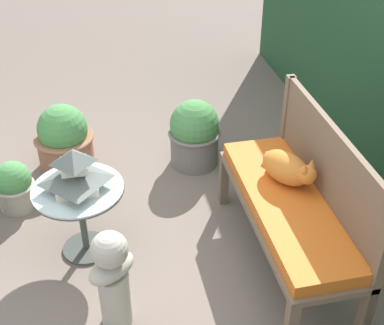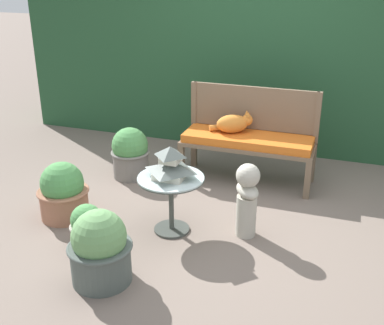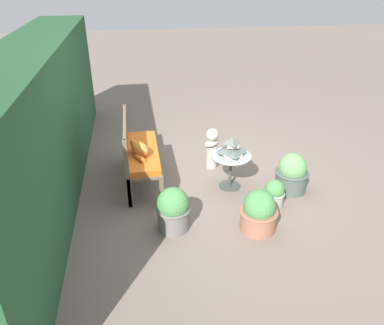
% 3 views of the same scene
% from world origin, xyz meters
% --- Properties ---
extents(ground, '(30.00, 30.00, 0.00)m').
position_xyz_m(ground, '(0.00, 0.00, 0.00)').
color(ground, '#75665B').
extents(foliage_hedge_back, '(6.40, 0.85, 2.02)m').
position_xyz_m(foliage_hedge_back, '(0.00, 2.32, 1.01)').
color(foliage_hedge_back, '#234C2D').
rests_on(foliage_hedge_back, ground).
extents(garden_bench, '(1.40, 0.48, 0.52)m').
position_xyz_m(garden_bench, '(0.04, 0.98, 0.44)').
color(garden_bench, brown).
rests_on(garden_bench, ground).
extents(bench_backrest, '(1.40, 0.06, 0.99)m').
position_xyz_m(bench_backrest, '(0.04, 1.20, 0.70)').
color(bench_backrest, brown).
rests_on(bench_backrest, ground).
extents(cat, '(0.46, 0.33, 0.23)m').
position_xyz_m(cat, '(-0.13, 1.02, 0.62)').
color(cat, orange).
rests_on(cat, garden_bench).
extents(patio_table, '(0.58, 0.58, 0.52)m').
position_xyz_m(patio_table, '(-0.34, -0.26, 0.40)').
color(patio_table, '#424742').
rests_on(patio_table, ground).
extents(pagoda_birdhouse, '(0.34, 0.34, 0.28)m').
position_xyz_m(pagoda_birdhouse, '(-0.34, -0.26, 0.63)').
color(pagoda_birdhouse, silver).
rests_on(pagoda_birdhouse, patio_table).
extents(garden_bust, '(0.30, 0.33, 0.67)m').
position_xyz_m(garden_bust, '(0.29, -0.11, 0.36)').
color(garden_bust, '#B7B2A3').
rests_on(garden_bust, ground).
extents(potted_plant_table_far, '(0.48, 0.48, 0.58)m').
position_xyz_m(potted_plant_table_far, '(-0.57, -1.10, 0.27)').
color(potted_plant_table_far, '#4C5651').
rests_on(potted_plant_table_far, ground).
extents(potted_plant_bench_right, '(0.47, 0.47, 0.54)m').
position_xyz_m(potted_plant_bench_right, '(-1.37, -0.35, 0.25)').
color(potted_plant_bench_right, '#9E664C').
rests_on(potted_plant_bench_right, ground).
extents(potted_plant_hedge_corner, '(0.42, 0.42, 0.56)m').
position_xyz_m(potted_plant_hedge_corner, '(-1.18, 0.67, 0.27)').
color(potted_plant_hedge_corner, slate).
rests_on(potted_plant_hedge_corner, ground).
extents(potted_plant_bench_left, '(0.29, 0.29, 0.38)m').
position_xyz_m(potted_plant_bench_left, '(-0.90, -0.72, 0.19)').
color(potted_plant_bench_left, '#ADA393').
rests_on(potted_plant_bench_left, ground).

